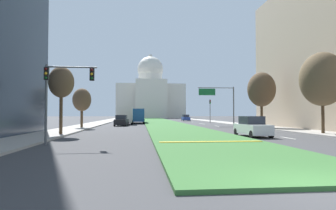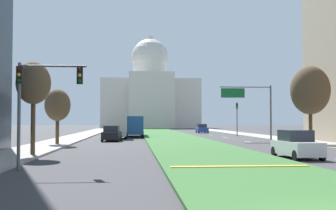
{
  "view_description": "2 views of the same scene",
  "coord_description": "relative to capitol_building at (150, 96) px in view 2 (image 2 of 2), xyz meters",
  "views": [
    {
      "loc": [
        -4.66,
        -6.9,
        2.02
      ],
      "look_at": [
        2.7,
        67.47,
        4.29
      ],
      "focal_mm": 30.02,
      "sensor_mm": 36.0,
      "label": 1
    },
    {
      "loc": [
        -5.18,
        -8.54,
        2.41
      ],
      "look_at": [
        0.78,
        63.08,
        5.07
      ],
      "focal_mm": 44.06,
      "sensor_mm": 36.0,
      "label": 2
    }
  ],
  "objects": [
    {
      "name": "street_tree_right_mid",
      "position": [
        11.82,
        -93.27,
        -4.98
      ],
      "size": [
        3.76,
        3.76,
        7.67
      ],
      "color": "#4C3823",
      "rests_on": "ground_plane"
    },
    {
      "name": "street_tree_left_mid",
      "position": [
        -12.51,
        -91.32,
        -6.44
      ],
      "size": [
        2.46,
        2.46,
        5.42
      ],
      "color": "#4C3823",
      "rests_on": "ground_plane"
    },
    {
      "name": "street_tree_left_near",
      "position": [
        -11.88,
        -103.57,
        -5.44
      ],
      "size": [
        2.28,
        2.28,
        6.33
      ],
      "color": "#4C3823",
      "rests_on": "ground_plane"
    },
    {
      "name": "box_truck_delivery",
      "position": [
        -7.23,
        -77.67,
        -8.6
      ],
      "size": [
        2.4,
        6.4,
        3.2
      ],
      "color": "brown",
      "rests_on": "ground_plane"
    },
    {
      "name": "sedan_midblock",
      "position": [
        -7.7,
        -83.87,
        -9.44
      ],
      "size": [
        2.19,
        4.73,
        1.78
      ],
      "color": "black",
      "rests_on": "ground_plane"
    },
    {
      "name": "traffic_light_far_right",
      "position": [
        10.7,
        -69.33,
        -6.96
      ],
      "size": [
        0.28,
        0.35,
        5.2
      ],
      "color": "#515456",
      "rests_on": "ground_plane"
    },
    {
      "name": "sedan_very_far",
      "position": [
        -5.34,
        -41.39,
        -9.45
      ],
      "size": [
        2.13,
        4.38,
        1.76
      ],
      "color": "#BCBCC1",
      "rests_on": "ground_plane"
    },
    {
      "name": "city_bus",
      "position": [
        -5.14,
        -71.23,
        -8.5
      ],
      "size": [
        2.62,
        11.0,
        2.95
      ],
      "color": "#1E4C8C",
      "rests_on": "ground_plane"
    },
    {
      "name": "sedan_far_horizon",
      "position": [
        7.75,
        -54.1,
        -9.47
      ],
      "size": [
        2.03,
        4.37,
        1.71
      ],
      "color": "navy",
      "rests_on": "ground_plane"
    },
    {
      "name": "sidewalk_right",
      "position": [
        13.2,
        -73.56,
        -10.2
      ],
      "size": [
        4.0,
        111.62,
        0.15
      ],
      "primitive_type": "cube",
      "color": "#9E9991",
      "rests_on": "ground_plane"
    },
    {
      "name": "ground_plane",
      "position": [
        0.0,
        -61.16,
        -10.27
      ],
      "size": [
        272.85,
        272.85,
        0.0
      ],
      "primitive_type": "plane",
      "color": "#3D3D3F"
    },
    {
      "name": "overhead_guide_sign",
      "position": [
        8.57,
        -84.47,
        -5.6
      ],
      "size": [
        6.17,
        0.2,
        6.5
      ],
      "color": "#515456",
      "rests_on": "ground_plane"
    },
    {
      "name": "sedan_lead_stopped",
      "position": [
        5.14,
        -106.22,
        -9.44
      ],
      "size": [
        1.97,
        4.42,
        1.79
      ],
      "color": "silver",
      "rests_on": "ground_plane"
    },
    {
      "name": "median_curb_nose",
      "position": [
        0.0,
        -111.85,
        -10.11
      ],
      "size": [
        6.85,
        0.5,
        0.04
      ],
      "primitive_type": "cube",
      "color": "gold",
      "rests_on": "grass_median"
    },
    {
      "name": "sidewalk_left",
      "position": [
        -13.2,
        -73.56,
        -10.2
      ],
      "size": [
        4.0,
        111.62,
        0.15
      ],
      "primitive_type": "cube",
      "color": "#9E9991",
      "rests_on": "ground_plane"
    },
    {
      "name": "lane_dashes_right",
      "position": [
        7.5,
        -79.6,
        -10.27
      ],
      "size": [
        0.16,
        59.85,
        0.01
      ],
      "color": "silver",
      "rests_on": "ground_plane"
    },
    {
      "name": "capitol_building",
      "position": [
        0.0,
        0.0,
        0.0
      ],
      "size": [
        30.26,
        24.05,
        29.6
      ],
      "color": "beige",
      "rests_on": "ground_plane"
    },
    {
      "name": "sedan_distant",
      "position": [
        -7.5,
        -68.69,
        -9.48
      ],
      "size": [
        2.06,
        4.22,
        1.69
      ],
      "color": "#BCBCC1",
      "rests_on": "ground_plane"
    },
    {
      "name": "grass_median",
      "position": [
        0.0,
        -67.36,
        -10.2
      ],
      "size": [
        7.61,
        111.62,
        0.14
      ],
      "primitive_type": "cube",
      "color": "#386B33",
      "rests_on": "ground_plane"
    },
    {
      "name": "traffic_light_near_left",
      "position": [
        -9.86,
        -111.34,
        -6.48
      ],
      "size": [
        3.34,
        0.35,
        5.2
      ],
      "color": "#515456",
      "rests_on": "ground_plane"
    }
  ]
}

